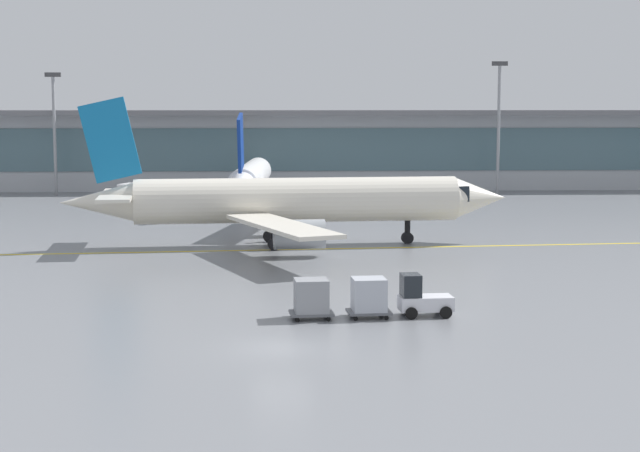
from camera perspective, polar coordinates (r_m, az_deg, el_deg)
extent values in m
plane|color=slate|center=(44.45, -2.10, -6.74)|extent=(400.00, 400.00, 0.00)
cube|color=yellow|center=(74.04, -1.22, -1.29)|extent=(109.63, 9.77, 0.01)
cube|color=#B2B7BC|center=(126.90, -2.41, 4.10)|extent=(209.47, 8.00, 9.00)
cube|color=slate|center=(122.80, -2.41, 4.22)|extent=(201.09, 0.16, 5.04)
cube|color=slate|center=(125.27, -2.42, 6.26)|extent=(217.85, 11.00, 0.60)
cylinder|color=white|center=(105.49, -3.82, 2.71)|extent=(4.04, 20.83, 2.88)
cone|color=white|center=(117.51, -3.36, 3.13)|extent=(2.92, 3.60, 2.73)
cube|color=black|center=(115.20, -3.44, 3.24)|extent=(2.39, 2.71, 1.01)
cone|color=white|center=(92.92, -4.43, 2.16)|extent=(2.70, 4.73, 2.44)
cube|color=white|center=(104.71, -7.91, 2.20)|extent=(12.07, 6.46, 0.24)
cylinder|color=#999EA3|center=(105.71, -6.53, 1.83)|extent=(1.95, 3.14, 1.78)
cube|color=white|center=(103.54, 0.18, 2.21)|extent=(12.14, 5.26, 0.24)
cylinder|color=#999EA3|center=(104.92, -1.11, 1.83)|extent=(1.95, 3.14, 1.78)
cube|color=navy|center=(93.61, -4.40, 4.58)|extent=(0.52, 3.89, 5.41)
cube|color=white|center=(94.35, -5.64, 2.48)|extent=(4.34, 2.27, 0.20)
cube|color=white|center=(93.97, -3.08, 2.49)|extent=(4.34, 2.27, 0.20)
cylinder|color=black|center=(112.87, -3.52, 1.86)|extent=(0.37, 0.37, 1.52)
cylinder|color=black|center=(112.90, -3.52, 1.67)|extent=(0.51, 0.79, 0.76)
cylinder|color=black|center=(104.16, -4.95, 1.44)|extent=(0.37, 0.37, 1.52)
cylinder|color=black|center=(104.20, -4.94, 1.23)|extent=(0.51, 0.79, 0.76)
cylinder|color=black|center=(103.85, -2.81, 1.44)|extent=(0.37, 0.37, 1.52)
cylinder|color=black|center=(103.89, -2.81, 1.23)|extent=(0.51, 0.79, 0.76)
cylinder|color=silver|center=(75.64, -1.26, 1.44)|extent=(23.73, 5.27, 3.27)
cone|color=silver|center=(78.31, 8.78, 1.55)|extent=(4.17, 3.43, 3.11)
cube|color=black|center=(77.58, 6.93, 1.83)|extent=(3.15, 2.79, 1.14)
cone|color=silver|center=(75.46, -12.19, 1.28)|extent=(5.45, 3.22, 2.78)
cube|color=silver|center=(83.84, -3.19, 1.34)|extent=(5.62, 13.80, 0.27)
cylinder|color=#999EA3|center=(81.39, -2.03, 0.54)|extent=(3.62, 2.31, 2.02)
cube|color=silver|center=(67.26, -2.12, 0.00)|extent=(7.69, 13.67, 0.27)
cylinder|color=#999EA3|center=(70.18, -1.15, -0.46)|extent=(3.62, 2.31, 2.02)
cube|color=#1472B2|center=(75.10, -11.48, 4.65)|extent=(4.42, 0.72, 6.16)
cube|color=silver|center=(77.70, -11.00, 1.82)|extent=(2.71, 4.99, 0.23)
cube|color=silver|center=(72.92, -11.23, 1.50)|extent=(2.71, 4.99, 0.23)
cylinder|color=black|center=(77.23, 4.83, -0.34)|extent=(0.42, 0.42, 1.73)
cylinder|color=black|center=(77.28, 4.83, -0.66)|extent=(0.91, 0.60, 0.87)
cylinder|color=black|center=(77.91, -2.84, -0.26)|extent=(0.42, 0.42, 1.73)
cylinder|color=black|center=(77.97, -2.84, -0.57)|extent=(0.91, 0.60, 0.87)
cylinder|color=black|center=(73.54, -2.56, -0.68)|extent=(0.42, 0.42, 1.73)
cylinder|color=black|center=(73.60, -2.56, -1.01)|extent=(0.91, 0.60, 0.87)
cube|color=silver|center=(51.15, 5.83, -4.23)|extent=(2.69, 1.58, 0.70)
cube|color=#1E2328|center=(50.83, 5.01, -3.26)|extent=(0.99, 1.30, 1.10)
cylinder|color=black|center=(52.07, 6.57, -4.44)|extent=(0.61, 0.26, 0.60)
cylinder|color=black|center=(50.74, 6.93, -4.74)|extent=(0.61, 0.26, 0.60)
cylinder|color=black|center=(51.71, 4.73, -4.50)|extent=(0.61, 0.26, 0.60)
cylinder|color=black|center=(50.37, 5.05, -4.80)|extent=(0.61, 0.26, 0.60)
cube|color=#595B60|center=(50.70, 2.70, -4.73)|extent=(2.21, 1.74, 0.12)
cube|color=#B2B7C1|center=(50.53, 2.70, -3.78)|extent=(1.70, 1.61, 1.60)
cylinder|color=black|center=(51.53, 3.40, -4.74)|extent=(0.23, 0.12, 0.22)
cylinder|color=black|center=(50.18, 3.68, -5.06)|extent=(0.23, 0.12, 0.22)
cylinder|color=black|center=(51.29, 1.74, -4.79)|extent=(0.23, 0.12, 0.22)
cylinder|color=black|center=(49.94, 1.98, -5.10)|extent=(0.23, 0.12, 0.22)
cube|color=#595B60|center=(50.32, -0.48, -4.81)|extent=(2.21, 1.74, 0.12)
cube|color=gray|center=(50.16, -0.48, -3.85)|extent=(1.70, 1.61, 1.60)
cylinder|color=black|center=(51.12, 0.27, -4.82)|extent=(0.23, 0.12, 0.22)
cylinder|color=black|center=(49.76, 0.47, -5.14)|extent=(0.23, 0.12, 0.22)
cylinder|color=black|center=(50.97, -1.41, -4.86)|extent=(0.23, 0.12, 0.22)
cylinder|color=black|center=(49.60, -1.26, -5.18)|extent=(0.23, 0.12, 0.22)
cylinder|color=gray|center=(122.01, -14.39, 4.81)|extent=(0.36, 0.36, 13.36)
cube|color=#3F3F42|center=(122.00, -14.49, 8.07)|extent=(1.80, 0.30, 0.50)
cylinder|color=gray|center=(120.90, 9.79, 5.21)|extent=(0.36, 0.36, 14.64)
cube|color=#3F3F42|center=(120.95, 9.87, 8.80)|extent=(1.80, 0.30, 0.50)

